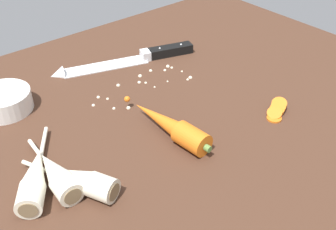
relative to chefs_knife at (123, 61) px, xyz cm
name	(u,v)px	position (x,y,z in cm)	size (l,w,h in cm)	color
ground_plane	(162,125)	(-6.49, -22.69, -2.65)	(120.00, 90.00, 4.00)	#42281C
chefs_knife	(123,61)	(0.00, 0.00, 0.00)	(34.05, 13.93, 4.18)	silver
whole_carrot	(171,126)	(-8.78, -28.29, 1.45)	(5.57, 22.18, 4.20)	orange
parsnip_front	(57,175)	(-30.55, -26.36, 1.33)	(4.51, 17.64, 4.00)	silver
parsnip_mid_left	(35,178)	(-33.49, -24.74, 1.33)	(13.04, 18.43, 4.00)	silver
parsnip_mid_right	(82,180)	(-28.11, -29.98, 1.33)	(9.52, 17.05, 4.00)	silver
carrot_slice_stack	(277,110)	(11.52, -36.40, 0.20)	(6.30, 4.48, 2.90)	orange
prep_bowl	(3,101)	(-28.94, -0.82, 1.50)	(11.00, 11.00, 4.00)	white
mince_crumbs	(145,82)	(-1.49, -10.67, -0.27)	(23.58, 9.89, 0.89)	beige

